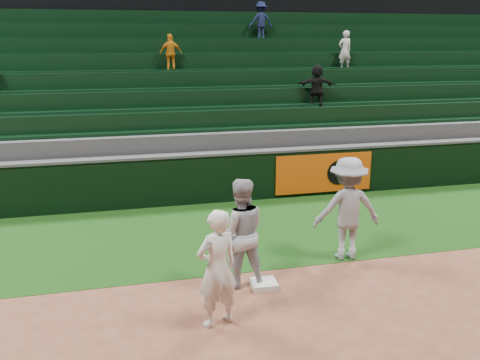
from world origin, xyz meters
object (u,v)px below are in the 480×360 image
object	(u,v)px
base_coach	(347,209)
first_baseman	(217,268)
baserunner	(240,233)
first_base	(264,284)

from	to	relation	value
base_coach	first_baseman	bearing A→B (deg)	37.81
base_coach	baserunner	bearing A→B (deg)	20.72
first_baseman	baserunner	xyz separation A→B (m)	(0.63, 1.17, 0.05)
first_baseman	base_coach	size ratio (longest dim) A/B	0.90
baserunner	base_coach	xyz separation A→B (m)	(2.16, 0.59, 0.05)
first_base	baserunner	bearing A→B (deg)	151.38
first_base	first_baseman	xyz separation A→B (m)	(-0.98, -0.98, 0.81)
baserunner	base_coach	distance (m)	2.24
first_baseman	baserunner	distance (m)	1.33
first_base	baserunner	world-z (taller)	baserunner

